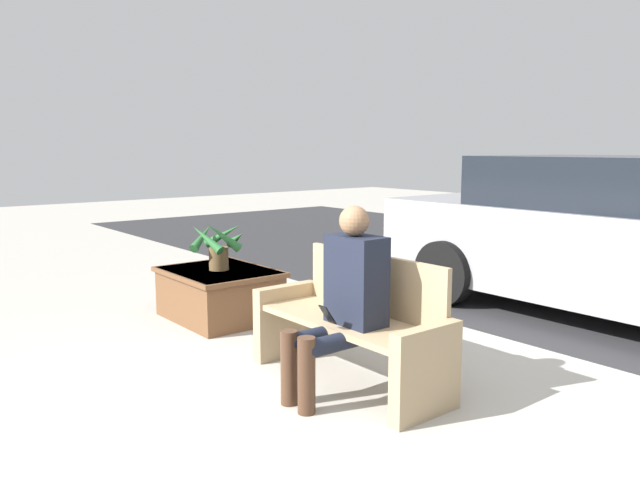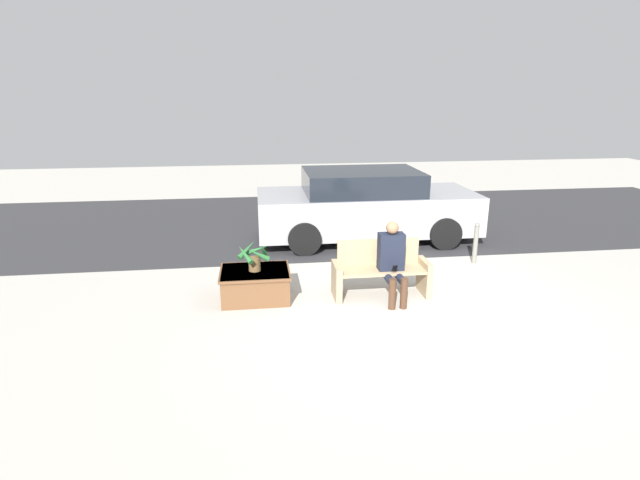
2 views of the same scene
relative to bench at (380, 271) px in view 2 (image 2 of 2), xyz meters
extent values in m
plane|color=#ADA89E|center=(0.27, -0.81, -0.38)|extent=(30.00, 30.00, 0.00)
cube|color=#2D2D30|center=(0.27, 4.57, -0.38)|extent=(20.00, 6.00, 0.01)
cube|color=tan|center=(-0.68, -0.05, -0.12)|extent=(0.09, 0.51, 0.53)
cube|color=tan|center=(0.68, -0.05, -0.12)|extent=(0.09, 0.51, 0.53)
cube|color=tan|center=(0.00, -0.05, 0.03)|extent=(1.27, 0.47, 0.04)
cube|color=tan|center=(0.00, 0.19, 0.25)|extent=(1.27, 0.04, 0.39)
cube|color=black|center=(0.13, -0.09, 0.33)|extent=(0.38, 0.22, 0.56)
sphere|color=#8C6647|center=(0.13, -0.11, 0.70)|extent=(0.19, 0.19, 0.19)
cylinder|color=black|center=(0.04, -0.32, 0.00)|extent=(0.11, 0.46, 0.11)
cylinder|color=black|center=(0.21, -0.32, 0.00)|extent=(0.11, 0.46, 0.11)
cylinder|color=#472D1E|center=(0.04, -0.54, -0.16)|extent=(0.10, 0.10, 0.45)
cylinder|color=#472D1E|center=(0.21, -0.54, -0.16)|extent=(0.10, 0.10, 0.45)
cube|color=black|center=(0.13, -0.32, 0.15)|extent=(0.07, 0.09, 0.12)
cube|color=brown|center=(-1.89, 0.08, -0.16)|extent=(0.98, 0.78, 0.45)
cube|color=brown|center=(-1.89, 0.08, 0.04)|extent=(1.03, 0.83, 0.04)
cylinder|color=brown|center=(-1.89, 0.08, 0.17)|extent=(0.17, 0.17, 0.20)
cone|color=#26602D|center=(-1.75, 0.05, 0.38)|extent=(0.15, 0.34, 0.29)
cone|color=#26602D|center=(-1.85, 0.24, 0.33)|extent=(0.38, 0.17, 0.21)
cone|color=#26602D|center=(-2.00, 0.19, 0.36)|extent=(0.31, 0.31, 0.25)
cone|color=#26602D|center=(-2.02, -0.01, 0.35)|extent=(0.27, 0.34, 0.24)
cone|color=#26602D|center=(-1.83, -0.06, 0.36)|extent=(0.36, 0.20, 0.26)
cube|color=#99999E|center=(0.43, 2.94, 0.22)|extent=(4.46, 1.80, 0.79)
cube|color=black|center=(0.32, 2.94, 0.84)|extent=(2.32, 1.66, 0.45)
cylinder|color=black|center=(1.81, 2.04, -0.07)|extent=(0.63, 0.18, 0.63)
cylinder|color=black|center=(1.81, 3.84, -0.07)|extent=(0.63, 0.18, 0.63)
cylinder|color=black|center=(-0.95, 2.04, -0.07)|extent=(0.63, 0.18, 0.63)
cylinder|color=black|center=(-0.95, 3.84, -0.07)|extent=(0.63, 0.18, 0.63)
cylinder|color=slate|center=(2.05, 1.19, -0.04)|extent=(0.08, 0.08, 0.68)
sphere|color=slate|center=(2.05, 1.19, 0.32)|extent=(0.09, 0.09, 0.09)
camera|label=1|loc=(2.93, -2.63, 1.14)|focal=35.00mm
camera|label=2|loc=(-1.82, -6.92, 2.62)|focal=28.00mm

